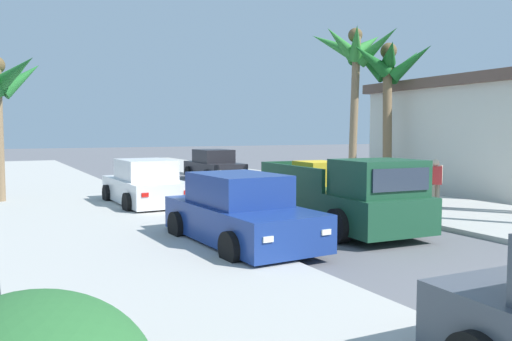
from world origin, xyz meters
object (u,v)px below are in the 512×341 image
at_px(car_left_mid, 214,166).
at_px(car_right_near, 240,213).
at_px(pedestrian, 435,181).
at_px(palm_tree_right_fore, 355,55).
at_px(pickup_truck, 342,197).
at_px(palm_tree_left_back, 389,70).
at_px(car_right_mid, 145,185).

bearing_deg(car_left_mid, car_right_near, -110.95).
bearing_deg(pedestrian, palm_tree_right_fore, 77.85).
relative_size(car_right_near, palm_tree_right_fore, 0.65).
bearing_deg(pickup_truck, palm_tree_left_back, 40.79).
bearing_deg(palm_tree_left_back, car_left_mid, 118.41).
xyz_separation_m(car_right_mid, palm_tree_left_back, (9.93, -0.32, 4.18)).
height_order(palm_tree_right_fore, palm_tree_left_back, palm_tree_right_fore).
height_order(car_right_near, car_right_mid, same).
height_order(pickup_truck, pedestrian, pickup_truck).
bearing_deg(car_right_near, palm_tree_left_back, 32.93).
relative_size(pickup_truck, car_right_near, 1.23).
bearing_deg(car_right_near, car_right_mid, 91.66).
bearing_deg(car_left_mid, palm_tree_right_fore, -66.47).
relative_size(car_right_near, car_left_mid, 1.01).
xyz_separation_m(car_left_mid, pedestrian, (1.96, -12.63, 0.20)).
relative_size(car_right_mid, palm_tree_right_fore, 0.65).
xyz_separation_m(car_right_mid, pedestrian, (7.60, -5.02, 0.20)).
relative_size(car_left_mid, palm_tree_left_back, 0.71).
distance_m(palm_tree_right_fore, pedestrian, 7.22).
height_order(palm_tree_right_fore, pedestrian, palm_tree_right_fore).
distance_m(pickup_truck, palm_tree_right_fore, 9.70).
bearing_deg(palm_tree_left_back, car_right_mid, 178.17).
bearing_deg(pedestrian, palm_tree_left_back, 63.71).
bearing_deg(pedestrian, car_left_mid, 98.83).
bearing_deg(car_right_mid, pedestrian, -33.45).
height_order(car_left_mid, palm_tree_left_back, palm_tree_left_back).
bearing_deg(pickup_truck, pedestrian, 13.32).
bearing_deg(car_left_mid, palm_tree_left_back, -61.59).
relative_size(pickup_truck, palm_tree_left_back, 0.88).
relative_size(palm_tree_left_back, pedestrian, 3.78).
height_order(pickup_truck, palm_tree_right_fore, palm_tree_right_fore).
xyz_separation_m(pickup_truck, car_left_mid, (2.35, 13.65, -0.09)).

